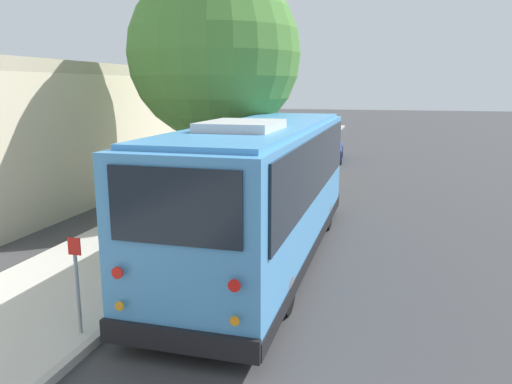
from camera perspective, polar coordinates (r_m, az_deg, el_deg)
name	(u,v)px	position (r m, az deg, el deg)	size (l,w,h in m)	color
ground_plane	(269,243)	(13.32, 1.50, -5.86)	(160.00, 160.00, 0.00)	#3D3D3F
sidewalk_slab	(156,231)	(14.38, -11.41, -4.44)	(80.00, 3.48, 0.15)	beige
curb_strip	(216,236)	(13.70, -4.57, -5.06)	(80.00, 0.14, 0.15)	#AAA69D
shuttle_bus	(264,184)	(11.70, 0.93, 0.89)	(10.20, 2.73, 3.42)	#4C93D1
parked_sedan_tan	(313,167)	(22.25, 6.54, 2.87)	(4.64, 1.97, 1.28)	tan
parked_sedan_blue	(327,149)	(28.39, 8.08, 4.84)	(4.58, 2.00, 1.32)	navy
street_tree	(216,42)	(17.00, -4.59, 16.72)	(5.60, 5.60, 8.60)	brown
sign_post_near	(77,285)	(8.57, -19.75, -9.94)	(0.06, 0.22, 1.61)	gray
sign_post_far	(141,256)	(10.35, -13.00, -7.10)	(0.06, 0.06, 1.20)	gray
fire_hydrant	(262,177)	(19.76, 0.73, 1.68)	(0.22, 0.22, 0.81)	gold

